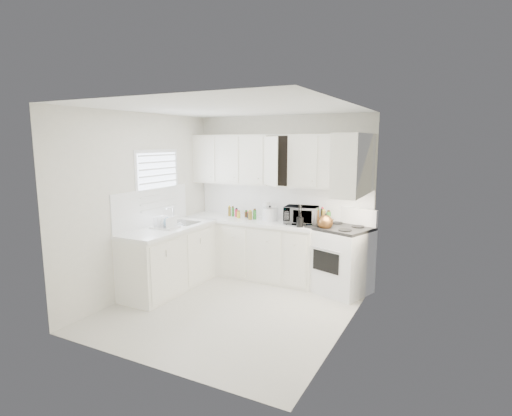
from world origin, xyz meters
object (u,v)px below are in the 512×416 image
Objects in this scene: utensil_crock at (300,215)px; tea_kettle at (325,221)px; dish_rack at (165,221)px; microwave at (301,213)px; rice_cooker at (270,213)px; stove at (340,250)px.

tea_kettle is at bearing 1.97° from utensil_crock.
utensil_crock reaches higher than tea_kettle.
dish_rack is at bearing -150.47° from utensil_crock.
microwave is 0.23m from utensil_crock.
microwave is at bearing 171.16° from tea_kettle.
tea_kettle is at bearing -24.31° from rice_cooker.
microwave is at bearing -165.37° from stove.
microwave reaches higher than stove.
microwave is 0.54m from rice_cooker.
stove reaches higher than dish_rack.
utensil_crock is 0.95× the size of dish_rack.
utensil_crock is at bearing 26.68° from dish_rack.
microwave reaches higher than dish_rack.
dish_rack is at bearing -152.58° from microwave.
dish_rack is (-2.10, -0.99, -0.02)m from tea_kettle.
rice_cooker is at bearing -164.38° from stove.
rice_cooker is at bearing 44.53° from dish_rack.
microwave is 1.34× the size of dish_rack.
stove is at bearing -12.62° from microwave.
tea_kettle is 0.49m from microwave.
microwave reaches higher than rice_cooker.
microwave is 2.04× the size of rice_cooker.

